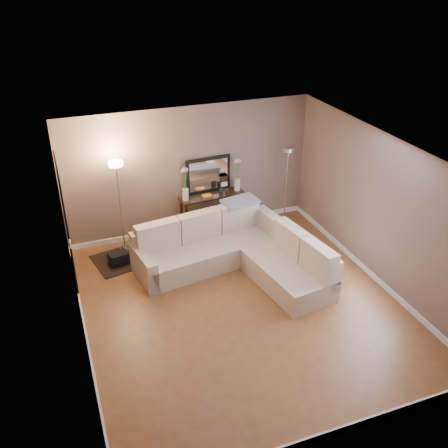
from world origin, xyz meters
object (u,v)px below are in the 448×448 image
object	(u,v)px
console_table	(208,211)
floor_lamp_lit	(118,189)
floor_lamp_unlit	(287,170)
sectional_sofa	(236,251)

from	to	relation	value
console_table	floor_lamp_lit	xyz separation A→B (m)	(-1.77, -0.11, 0.83)
console_table	floor_lamp_unlit	xyz separation A→B (m)	(1.65, -0.16, 0.73)
floor_lamp_unlit	console_table	bearing A→B (deg)	174.34
sectional_sofa	console_table	distance (m)	1.47
floor_lamp_unlit	floor_lamp_lit	bearing A→B (deg)	179.05
floor_lamp_lit	floor_lamp_unlit	size ratio (longest dim) A/B	1.09
console_table	floor_lamp_lit	size ratio (longest dim) A/B	0.74
console_table	floor_lamp_unlit	world-z (taller)	floor_lamp_unlit
floor_lamp_lit	floor_lamp_unlit	bearing A→B (deg)	-0.95
floor_lamp_lit	floor_lamp_unlit	world-z (taller)	floor_lamp_lit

